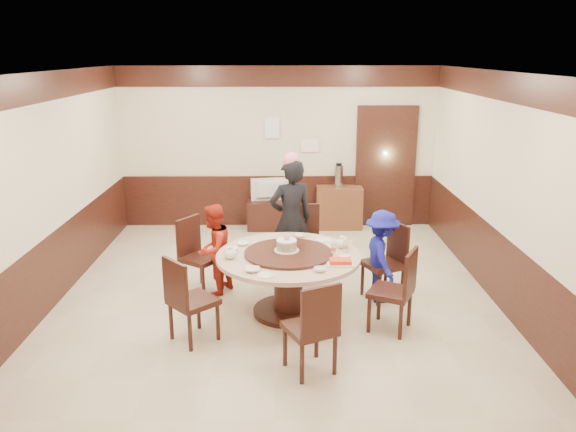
{
  "coord_description": "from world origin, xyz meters",
  "views": [
    {
      "loc": [
        0.08,
        -6.77,
        3.03
      ],
      "look_at": [
        0.15,
        -0.22,
        1.1
      ],
      "focal_mm": 35.0,
      "sensor_mm": 36.0,
      "label": 1
    }
  ],
  "objects_px": {
    "tv_stand": "(272,215)",
    "side_cabinet": "(339,207)",
    "television": "(272,190)",
    "person_standing": "(291,219)",
    "person_red": "(214,250)",
    "thermos": "(339,176)",
    "shrimp_platter": "(340,262)",
    "birthday_cake": "(287,245)",
    "banquet_table": "(288,272)",
    "person_blue": "(382,256)"
  },
  "relations": [
    {
      "from": "person_standing",
      "to": "birthday_cake",
      "type": "relative_size",
      "value": 5.68
    },
    {
      "from": "person_red",
      "to": "side_cabinet",
      "type": "height_order",
      "value": "person_red"
    },
    {
      "from": "thermos",
      "to": "tv_stand",
      "type": "bearing_deg",
      "value": -178.53
    },
    {
      "from": "birthday_cake",
      "to": "tv_stand",
      "type": "distance_m",
      "value": 3.39
    },
    {
      "from": "banquet_table",
      "to": "shrimp_platter",
      "type": "xyz_separation_m",
      "value": [
        0.58,
        -0.33,
        0.24
      ]
    },
    {
      "from": "birthday_cake",
      "to": "side_cabinet",
      "type": "bearing_deg",
      "value": 74.15
    },
    {
      "from": "person_standing",
      "to": "shrimp_platter",
      "type": "xyz_separation_m",
      "value": [
        0.53,
        -1.48,
        -0.05
      ]
    },
    {
      "from": "side_cabinet",
      "to": "television",
      "type": "bearing_deg",
      "value": -178.56
    },
    {
      "from": "tv_stand",
      "to": "thermos",
      "type": "bearing_deg",
      "value": 1.47
    },
    {
      "from": "shrimp_platter",
      "to": "tv_stand",
      "type": "distance_m",
      "value": 3.83
    },
    {
      "from": "person_standing",
      "to": "banquet_table",
      "type": "bearing_deg",
      "value": 69.19
    },
    {
      "from": "birthday_cake",
      "to": "person_standing",
      "type": "bearing_deg",
      "value": 86.44
    },
    {
      "from": "banquet_table",
      "to": "television",
      "type": "distance_m",
      "value": 3.38
    },
    {
      "from": "television",
      "to": "birthday_cake",
      "type": "bearing_deg",
      "value": 84.67
    },
    {
      "from": "shrimp_platter",
      "to": "thermos",
      "type": "distance_m",
      "value": 3.75
    },
    {
      "from": "birthday_cake",
      "to": "banquet_table",
      "type": "bearing_deg",
      "value": -64.83
    },
    {
      "from": "birthday_cake",
      "to": "shrimp_platter",
      "type": "distance_m",
      "value": 0.71
    },
    {
      "from": "birthday_cake",
      "to": "television",
      "type": "height_order",
      "value": "birthday_cake"
    },
    {
      "from": "tv_stand",
      "to": "side_cabinet",
      "type": "xyz_separation_m",
      "value": [
        1.19,
        0.03,
        0.12
      ]
    },
    {
      "from": "person_standing",
      "to": "television",
      "type": "distance_m",
      "value": 2.25
    },
    {
      "from": "banquet_table",
      "to": "birthday_cake",
      "type": "bearing_deg",
      "value": 115.17
    },
    {
      "from": "person_red",
      "to": "birthday_cake",
      "type": "height_order",
      "value": "person_red"
    },
    {
      "from": "thermos",
      "to": "shrimp_platter",
      "type": "bearing_deg",
      "value": -95.17
    },
    {
      "from": "television",
      "to": "side_cabinet",
      "type": "xyz_separation_m",
      "value": [
        1.19,
        0.03,
        -0.33
      ]
    },
    {
      "from": "banquet_table",
      "to": "tv_stand",
      "type": "relative_size",
      "value": 1.99
    },
    {
      "from": "television",
      "to": "thermos",
      "type": "bearing_deg",
      "value": 172.03
    },
    {
      "from": "tv_stand",
      "to": "television",
      "type": "bearing_deg",
      "value": 0.0
    },
    {
      "from": "tv_stand",
      "to": "side_cabinet",
      "type": "height_order",
      "value": "side_cabinet"
    },
    {
      "from": "person_blue",
      "to": "thermos",
      "type": "bearing_deg",
      "value": -1.74
    },
    {
      "from": "banquet_table",
      "to": "person_standing",
      "type": "bearing_deg",
      "value": 87.58
    },
    {
      "from": "person_blue",
      "to": "birthday_cake",
      "type": "distance_m",
      "value": 1.25
    },
    {
      "from": "person_red",
      "to": "shrimp_platter",
      "type": "relative_size",
      "value": 3.97
    },
    {
      "from": "banquet_table",
      "to": "birthday_cake",
      "type": "height_order",
      "value": "birthday_cake"
    },
    {
      "from": "person_standing",
      "to": "side_cabinet",
      "type": "distance_m",
      "value": 2.46
    },
    {
      "from": "person_blue",
      "to": "shrimp_platter",
      "type": "xyz_separation_m",
      "value": [
        -0.59,
        -0.69,
        0.19
      ]
    },
    {
      "from": "television",
      "to": "side_cabinet",
      "type": "bearing_deg",
      "value": 172.01
    },
    {
      "from": "banquet_table",
      "to": "shrimp_platter",
      "type": "bearing_deg",
      "value": -29.93
    },
    {
      "from": "birthday_cake",
      "to": "shrimp_platter",
      "type": "height_order",
      "value": "birthday_cake"
    },
    {
      "from": "television",
      "to": "side_cabinet",
      "type": "height_order",
      "value": "television"
    },
    {
      "from": "person_red",
      "to": "side_cabinet",
      "type": "relative_size",
      "value": 1.49
    },
    {
      "from": "television",
      "to": "banquet_table",
      "type": "bearing_deg",
      "value": 84.96
    },
    {
      "from": "person_standing",
      "to": "person_red",
      "type": "distance_m",
      "value": 1.16
    },
    {
      "from": "banquet_table",
      "to": "shrimp_platter",
      "type": "distance_m",
      "value": 0.71
    },
    {
      "from": "shrimp_platter",
      "to": "person_red",
      "type": "bearing_deg",
      "value": 148.55
    },
    {
      "from": "tv_stand",
      "to": "birthday_cake",
      "type": "bearing_deg",
      "value": -85.89
    },
    {
      "from": "person_standing",
      "to": "shrimp_platter",
      "type": "distance_m",
      "value": 1.57
    },
    {
      "from": "person_red",
      "to": "person_blue",
      "type": "height_order",
      "value": "person_red"
    },
    {
      "from": "person_standing",
      "to": "television",
      "type": "height_order",
      "value": "person_standing"
    },
    {
      "from": "birthday_cake",
      "to": "television",
      "type": "bearing_deg",
      "value": 94.11
    },
    {
      "from": "banquet_table",
      "to": "shrimp_platter",
      "type": "height_order",
      "value": "shrimp_platter"
    }
  ]
}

